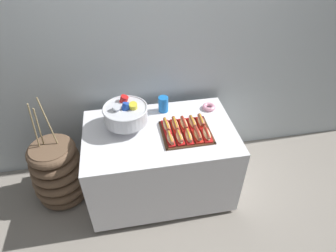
# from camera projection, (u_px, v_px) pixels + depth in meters

# --- Properties ---
(ground_plane) EXTENTS (10.00, 10.00, 0.00)m
(ground_plane) POSITION_uv_depth(u_px,v_px,m) (161.00, 188.00, 2.86)
(ground_plane) COLOR gray
(back_wall) EXTENTS (6.00, 0.10, 2.60)m
(back_wall) POSITION_uv_depth(u_px,v_px,m) (148.00, 41.00, 2.45)
(back_wall) COLOR #B2BCC1
(back_wall) RESTS_ON ground_plane
(buffet_table) EXTENTS (1.27, 0.80, 0.74)m
(buffet_table) POSITION_uv_depth(u_px,v_px,m) (160.00, 161.00, 2.61)
(buffet_table) COLOR silver
(buffet_table) RESTS_ON ground_plane
(floor_vase) EXTENTS (0.50, 0.50, 1.08)m
(floor_vase) POSITION_uv_depth(u_px,v_px,m) (59.00, 172.00, 2.62)
(floor_vase) COLOR brown
(floor_vase) RESTS_ON ground_plane
(serving_tray) EXTENTS (0.41, 0.36, 0.01)m
(serving_tray) POSITION_uv_depth(u_px,v_px,m) (186.00, 133.00, 2.36)
(serving_tray) COLOR #472B19
(serving_tray) RESTS_ON buffet_table
(hot_dog_0) EXTENTS (0.06, 0.16, 0.06)m
(hot_dog_0) POSITION_uv_depth(u_px,v_px,m) (170.00, 139.00, 2.26)
(hot_dog_0) COLOR red
(hot_dog_0) RESTS_ON serving_tray
(hot_dog_1) EXTENTS (0.06, 0.16, 0.06)m
(hot_dog_1) POSITION_uv_depth(u_px,v_px,m) (180.00, 137.00, 2.27)
(hot_dog_1) COLOR #B21414
(hot_dog_1) RESTS_ON serving_tray
(hot_dog_2) EXTENTS (0.06, 0.17, 0.06)m
(hot_dog_2) POSITION_uv_depth(u_px,v_px,m) (189.00, 137.00, 2.28)
(hot_dog_2) COLOR red
(hot_dog_2) RESTS_ON serving_tray
(hot_dog_3) EXTENTS (0.07, 0.16, 0.07)m
(hot_dog_3) POSITION_uv_depth(u_px,v_px,m) (198.00, 135.00, 2.29)
(hot_dog_3) COLOR red
(hot_dog_3) RESTS_ON serving_tray
(hot_dog_4) EXTENTS (0.07, 0.17, 0.06)m
(hot_dog_4) POSITION_uv_depth(u_px,v_px,m) (207.00, 134.00, 2.30)
(hot_dog_4) COLOR red
(hot_dog_4) RESTS_ON serving_tray
(hot_dog_5) EXTENTS (0.07, 0.18, 0.06)m
(hot_dog_5) POSITION_uv_depth(u_px,v_px,m) (166.00, 126.00, 2.39)
(hot_dog_5) COLOR red
(hot_dog_5) RESTS_ON serving_tray
(hot_dog_6) EXTENTS (0.06, 0.18, 0.06)m
(hot_dog_6) POSITION_uv_depth(u_px,v_px,m) (175.00, 125.00, 2.40)
(hot_dog_6) COLOR red
(hot_dog_6) RESTS_ON serving_tray
(hot_dog_7) EXTENTS (0.07, 0.17, 0.06)m
(hot_dog_7) POSITION_uv_depth(u_px,v_px,m) (184.00, 124.00, 2.41)
(hot_dog_7) COLOR red
(hot_dog_7) RESTS_ON serving_tray
(hot_dog_8) EXTENTS (0.07, 0.17, 0.06)m
(hot_dog_8) POSITION_uv_depth(u_px,v_px,m) (193.00, 123.00, 2.42)
(hot_dog_8) COLOR red
(hot_dog_8) RESTS_ON serving_tray
(hot_dog_9) EXTENTS (0.07, 0.16, 0.06)m
(hot_dog_9) POSITION_uv_depth(u_px,v_px,m) (201.00, 121.00, 2.43)
(hot_dog_9) COLOR red
(hot_dog_9) RESTS_ON serving_tray
(punch_bowl) EXTENTS (0.37, 0.37, 0.26)m
(punch_bowl) POSITION_uv_depth(u_px,v_px,m) (126.00, 114.00, 2.34)
(punch_bowl) COLOR silver
(punch_bowl) RESTS_ON buffet_table
(cup_stack) EXTENTS (0.09, 0.09, 0.14)m
(cup_stack) POSITION_uv_depth(u_px,v_px,m) (163.00, 104.00, 2.57)
(cup_stack) COLOR blue
(cup_stack) RESTS_ON buffet_table
(donut) EXTENTS (0.12, 0.12, 0.04)m
(donut) POSITION_uv_depth(u_px,v_px,m) (209.00, 107.00, 2.62)
(donut) COLOR pink
(donut) RESTS_ON buffet_table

